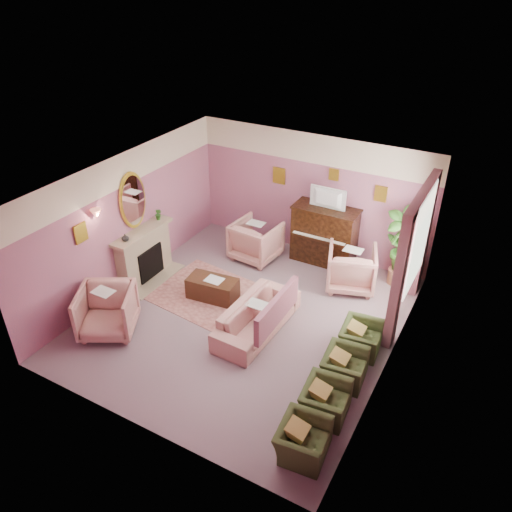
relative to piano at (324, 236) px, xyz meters
The scene contains 48 objects.
floor 2.80m from the piano, 100.57° to the right, with size 5.50×6.00×0.01m, color gray.
ceiling 3.47m from the piano, 100.57° to the right, with size 5.50×6.00×0.01m, color silver.
wall_back 0.96m from the piano, 147.38° to the left, with size 5.50×0.02×2.80m, color #8D597E.
wall_front 5.75m from the piano, 95.03° to the right, with size 5.50×0.02×2.80m, color #8D597E.
wall_left 4.28m from the piano, 140.49° to the right, with size 0.02×6.00×2.80m, color #8D597E.
wall_right 3.58m from the piano, 49.98° to the right, with size 0.02×6.00×2.80m, color #8D597E.
picture_rail_band 1.92m from the piano, 148.20° to the left, with size 5.50×0.01×0.65m, color #F1E1C2.
stripe_panel 2.66m from the piano, 31.69° to the right, with size 0.01×3.00×2.15m, color beige.
fireplace_surround 3.96m from the piano, 141.25° to the right, with size 0.30×1.40×1.10m, color tan.
fireplace_inset 3.89m from the piano, 140.33° to the right, with size 0.18×0.72×0.68m, color black.
fire_ember 3.88m from the piano, 139.95° to the right, with size 0.06×0.54×0.10m, color #E54522.
mantel_shelf 3.97m from the piano, 140.98° to the right, with size 0.40×1.55×0.07m, color tan.
hearth 3.86m from the piano, 139.37° to the right, with size 0.55×1.50×0.02m, color tan.
mirror_frame 4.21m from the piano, 142.22° to the right, with size 0.04×0.72×1.20m, color gold.
mirror_glass 4.19m from the piano, 142.01° to the right, with size 0.01×0.60×1.06m, color white.
sconce_shade 4.90m from the piano, 131.47° to the right, with size 0.20×0.20×0.16m, color #FF8769.
piano is the anchor object (origin of this frame).
piano_keyshelf 0.36m from the piano, 90.00° to the right, with size 1.30×0.12×0.06m, color black.
piano_keys 0.37m from the piano, 90.00° to the right, with size 1.20×0.08×0.02m, color beige.
piano_top 0.66m from the piano, ahead, with size 1.45×0.65×0.04m, color black.
television 0.95m from the piano, 90.00° to the right, with size 0.80×0.12×0.48m, color black.
print_back_left 1.71m from the piano, 167.85° to the left, with size 0.30×0.03×0.38m, color gold.
print_back_right 1.57m from the piano, 14.93° to the left, with size 0.26×0.03×0.34m, color gold.
print_back_mid 1.38m from the piano, 90.00° to the left, with size 0.22×0.03×0.26m, color gold.
print_left_wall 5.15m from the piano, 129.60° to the right, with size 0.03×0.28×0.36m, color gold.
window_blind 2.69m from the piano, 27.19° to the right, with size 0.03×1.40×1.80m, color silver.
curtain_left 3.02m from the piano, 44.04° to the right, with size 0.16×0.34×2.60m, color #944E60.
curtain_right 2.23m from the piano, ahead, with size 0.16×0.34×2.60m, color #944E60.
pelmet 3.07m from the piano, 28.06° to the right, with size 0.16×2.20×0.16m, color #944E60.
mantel_plant 3.67m from the piano, 147.67° to the right, with size 0.16×0.16×0.28m, color #2F6B20.
mantel_vase 4.30m from the piano, 135.67° to the right, with size 0.16×0.16×0.16m, color #F1E1C2.
area_rug 2.84m from the piano, 120.20° to the right, with size 2.50×1.80×0.01m, color #AC6961.
coffee_table 2.84m from the piano, 120.03° to the right, with size 1.00×0.50×0.45m, color #391F11.
table_paper 2.79m from the piano, 119.14° to the right, with size 0.35×0.28×0.01m, color silver.
sofa 2.89m from the piano, 92.55° to the right, with size 0.68×2.03×0.82m, color tan.
sofa_throw 2.89m from the piano, 84.59° to the right, with size 0.10×1.54×0.56m, color #944E60.
floral_armchair_left 1.54m from the piano, 155.87° to the right, with size 0.96×0.96×1.00m, color tan.
floral_armchair_right 1.14m from the piano, 37.68° to the right, with size 0.96×0.96×1.00m, color tan.
floral_armchair_front 4.93m from the piano, 120.53° to the right, with size 0.96×0.96×1.00m, color tan.
olive_chair_a 5.23m from the piano, 70.69° to the right, with size 0.54×0.77×0.67m, color #3D4D25.
olive_chair_b 4.46m from the piano, 67.20° to the right, with size 0.54×0.77×0.67m, color #3D4D25.
olive_chair_c 3.72m from the piano, 62.29° to the right, with size 0.54×0.77×0.67m, color #3D4D25.
olive_chair_d 3.02m from the piano, 55.01° to the right, with size 0.54×0.77×0.67m, color #3D4D25.
side_table 1.91m from the piano, ahead, with size 0.52×0.52×0.70m, color silver.
side_plant_big 1.90m from the piano, ahead, with size 0.30×0.30×0.34m, color #2F6B20.
side_plant_small 2.02m from the piano, ahead, with size 0.16×0.16×0.28m, color #2F6B20.
palm_pot 1.77m from the piano, ahead, with size 0.34×0.34×0.34m, color #9B6347.
palm_plant 1.75m from the piano, ahead, with size 0.76×0.76×1.44m, color #2F6B20.
Camera 1 is at (3.88, -6.58, 6.02)m, focal length 35.00 mm.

